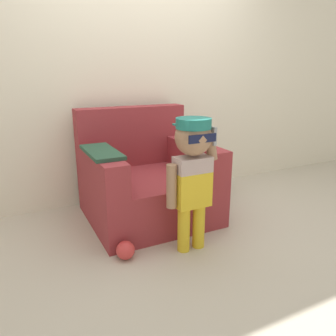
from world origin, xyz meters
TOP-DOWN VIEW (x-y plane):
  - ground_plane at (0.00, 0.00)m, footprint 10.00×10.00m
  - wall_back at (0.00, 0.69)m, footprint 10.00×0.05m
  - armchair at (-0.16, 0.13)m, footprint 1.09×1.01m
  - person_child at (-0.10, -0.59)m, footprint 0.41×0.31m
  - side_table at (0.67, 0.28)m, footprint 0.34×0.34m
  - toy_ball at (-0.59, -0.51)m, footprint 0.14×0.14m

SIDE VIEW (x-z plane):
  - ground_plane at x=0.00m, z-range 0.00..0.00m
  - toy_ball at x=-0.59m, z-range 0.00..0.14m
  - side_table at x=0.67m, z-range 0.05..0.51m
  - armchair at x=-0.16m, z-range -0.15..0.82m
  - person_child at x=-0.10m, z-range 0.17..1.16m
  - wall_back at x=0.00m, z-range 0.00..2.60m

